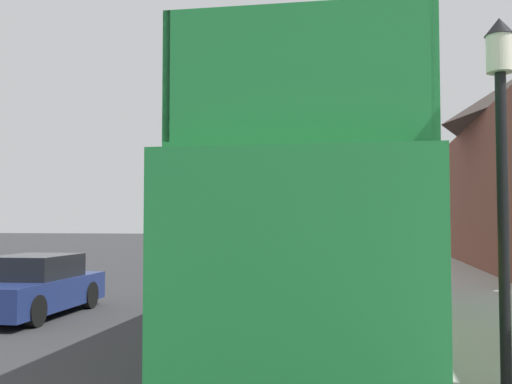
% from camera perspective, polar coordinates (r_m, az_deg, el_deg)
% --- Properties ---
extents(ground_plane, '(144.00, 144.00, 0.00)m').
position_cam_1_polar(ground_plane, '(25.68, 1.93, -7.52)').
color(ground_plane, '#333335').
extents(sidewalk, '(3.61, 108.00, 0.14)m').
position_cam_1_polar(sidewalk, '(22.56, 17.56, -7.87)').
color(sidewalk, '#ADAAA3').
rests_on(sidewalk, ground_plane).
extents(tour_bus, '(2.60, 11.27, 4.04)m').
position_cam_1_polar(tour_bus, '(10.48, 6.84, -4.58)').
color(tour_bus, '#1E7A38').
rests_on(tour_bus, ground_plane).
extents(parked_car_ahead_of_bus, '(1.95, 4.46, 1.37)m').
position_cam_1_polar(parked_car_ahead_of_bus, '(18.45, 9.92, -7.33)').
color(parked_car_ahead_of_bus, navy).
rests_on(parked_car_ahead_of_bus, ground_plane).
extents(parked_car_far_side, '(1.90, 4.29, 1.35)m').
position_cam_1_polar(parked_car_far_side, '(14.44, -20.47, -8.51)').
color(parked_car_far_side, navy).
rests_on(parked_car_far_side, ground_plane).
extents(lamp_post_nearest, '(0.35, 0.35, 4.44)m').
position_cam_1_polar(lamp_post_nearest, '(7.80, 22.33, 5.56)').
color(lamp_post_nearest, black).
rests_on(lamp_post_nearest, sidewalk).
extents(lamp_post_second, '(0.35, 0.35, 4.72)m').
position_cam_1_polar(lamp_post_second, '(17.62, 15.72, 1.47)').
color(lamp_post_second, black).
rests_on(lamp_post_second, sidewalk).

